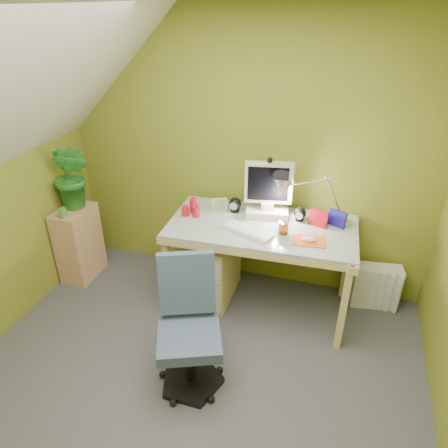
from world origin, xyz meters
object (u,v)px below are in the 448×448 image
(desk_lamp, at_px, (327,189))
(side_ledge, at_px, (79,243))
(desk, at_px, (260,266))
(radiator, at_px, (376,286))
(potted_plant, at_px, (72,177))
(monitor, at_px, (269,183))
(task_chair, at_px, (189,338))

(desk_lamp, bearing_deg, side_ledge, -159.25)
(desk, xyz_separation_m, radiator, (0.96, 0.28, -0.20))
(desk, relative_size, side_ledge, 2.09)
(desk, xyz_separation_m, potted_plant, (-1.69, -0.03, 0.61))
(radiator, bearing_deg, desk, -171.69)
(desk, height_order, desk_lamp, desk_lamp)
(side_ledge, bearing_deg, desk_lamp, 6.84)
(desk_lamp, xyz_separation_m, side_ledge, (-2.16, -0.26, -0.73))
(desk, bearing_deg, side_ledge, -179.51)
(side_ledge, bearing_deg, desk, 2.65)
(monitor, bearing_deg, side_ledge, 177.98)
(desk, height_order, side_ledge, desk)
(desk, xyz_separation_m, desk_lamp, (0.45, 0.18, 0.69))
(monitor, xyz_separation_m, radiator, (0.96, 0.10, -0.88))
(radiator, bearing_deg, monitor, 178.01)
(side_ledge, xyz_separation_m, radiator, (2.67, 0.36, -0.16))
(monitor, bearing_deg, potted_plant, 176.44)
(potted_plant, height_order, task_chair, potted_plant)
(monitor, distance_m, radiator, 1.30)
(monitor, bearing_deg, desk, -100.63)
(desk, distance_m, potted_plant, 1.79)
(desk_lamp, relative_size, side_ledge, 0.84)
(potted_plant, bearing_deg, task_chair, -33.44)
(desk_lamp, xyz_separation_m, radiator, (0.51, 0.10, -0.89))
(monitor, distance_m, task_chair, 1.35)
(potted_plant, bearing_deg, monitor, 7.08)
(desk, distance_m, task_chair, 1.01)
(task_chair, bearing_deg, side_ledge, 125.79)
(side_ledge, bearing_deg, potted_plant, 62.65)
(side_ledge, distance_m, task_chair, 1.71)
(desk_lamp, bearing_deg, monitor, -166.09)
(side_ledge, distance_m, radiator, 2.70)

